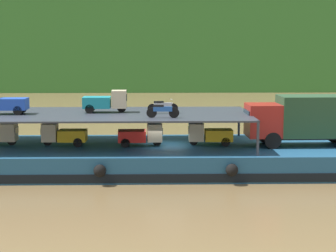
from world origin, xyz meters
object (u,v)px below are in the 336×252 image
covered_lorry (305,118)px  mini_truck_lower_mid (141,135)px  mini_truck_upper_stern (4,103)px  cargo_barge (165,157)px  mini_truck_lower_fore (209,134)px  motorcycle_upper_port (162,110)px  mini_truck_upper_mid (106,101)px  motorcycle_upper_centre (162,106)px  mini_truck_lower_aft (64,135)px

covered_lorry → mini_truck_lower_mid: (-10.13, 0.12, -1.00)m
mini_truck_lower_mid → mini_truck_upper_stern: bearing=179.9°
cargo_barge → mini_truck_lower_fore: bearing=-0.7°
mini_truck_lower_fore → mini_truck_upper_stern: (-12.60, -0.17, 2.00)m
mini_truck_lower_mid → motorcycle_upper_port: 2.91m
covered_lorry → motorcycle_upper_port: covered_lorry is taller
cargo_barge → motorcycle_upper_port: 3.85m
mini_truck_lower_mid → mini_truck_upper_mid: bearing=160.7°
mini_truck_lower_fore → mini_truck_upper_mid: 6.80m
mini_truck_upper_stern → motorcycle_upper_port: bearing=-11.4°
cargo_barge → mini_truck_upper_stern: size_ratio=9.94×
motorcycle_upper_centre → mini_truck_lower_fore: bearing=-1.2°
mini_truck_lower_aft → mini_truck_upper_stern: (-3.54, -0.21, 2.00)m
mini_truck_upper_stern → motorcycle_upper_port: size_ratio=1.44×
cargo_barge → mini_truck_upper_mid: mini_truck_upper_mid is taller
mini_truck_upper_mid → motorcycle_upper_centre: bearing=-8.6°
mini_truck_lower_fore → mini_truck_upper_stern: mini_truck_upper_stern is taller
mini_truck_upper_mid → mini_truck_lower_mid: bearing=-19.3°
covered_lorry → mini_truck_upper_stern: (-18.48, 0.13, 1.00)m
mini_truck_upper_mid → motorcycle_upper_centre: 3.59m
mini_truck_lower_aft → mini_truck_lower_fore: 9.07m
mini_truck_lower_aft → motorcycle_upper_centre: motorcycle_upper_centre is taller
cargo_barge → mini_truck_upper_stern: mini_truck_upper_stern is taller
cargo_barge → mini_truck_upper_stern: bearing=-178.8°
covered_lorry → cargo_barge: bearing=177.8°
mini_truck_lower_mid → mini_truck_lower_fore: (4.26, 0.18, 0.00)m
mini_truck_lower_mid → cargo_barge: bearing=8.4°
mini_truck_lower_mid → mini_truck_upper_mid: 3.08m
covered_lorry → mini_truck_lower_fore: covered_lorry is taller
mini_truck_lower_mid → mini_truck_upper_stern: 8.58m
covered_lorry → mini_truck_upper_mid: (-12.34, 0.89, 1.00)m
mini_truck_lower_fore → motorcycle_upper_centre: 3.41m
mini_truck_upper_stern → motorcycle_upper_port: (9.64, -1.95, -0.26)m
mini_truck_lower_fore → mini_truck_lower_mid: bearing=-177.6°
mini_truck_lower_aft → mini_truck_upper_mid: size_ratio=1.00×
mini_truck_lower_aft → mini_truck_lower_mid: (4.81, -0.22, 0.00)m
mini_truck_lower_fore → covered_lorry: bearing=-2.9°
mini_truck_lower_fore → motorcycle_upper_port: bearing=-144.3°
mini_truck_lower_aft → mini_truck_upper_stern: size_ratio=1.00×
cargo_barge → motorcycle_upper_centre: bearing=169.8°
motorcycle_upper_port → cargo_barge: bearing=85.6°
covered_lorry → mini_truck_upper_stern: size_ratio=2.87×
motorcycle_upper_port → motorcycle_upper_centre: bearing=89.2°
cargo_barge → mini_truck_lower_aft: bearing=180.0°
motorcycle_upper_port → mini_truck_lower_mid: bearing=123.8°
mini_truck_lower_mid → covered_lorry: bearing=-0.7°
mini_truck_lower_mid → mini_truck_upper_mid: size_ratio=1.01×
mini_truck_lower_fore → cargo_barge: bearing=179.3°
mini_truck_lower_mid → mini_truck_upper_stern: size_ratio=1.01×
mini_truck_upper_mid → mini_truck_lower_fore: bearing=-5.3°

